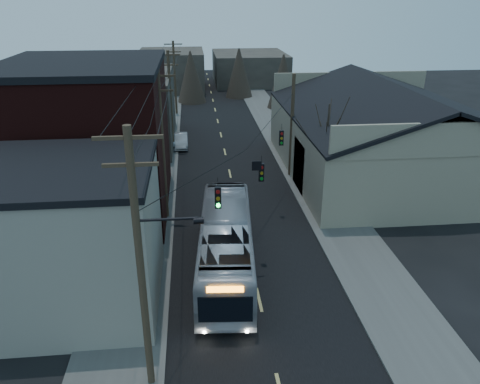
% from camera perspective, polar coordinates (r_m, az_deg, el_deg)
% --- Properties ---
extents(road_surface, '(9.00, 110.00, 0.02)m').
position_cam_1_polar(road_surface, '(43.84, -1.67, 4.11)').
color(road_surface, black).
rests_on(road_surface, ground).
extents(sidewalk_left, '(4.00, 110.00, 0.12)m').
position_cam_1_polar(sidewalk_left, '(43.86, -10.19, 3.82)').
color(sidewalk_left, '#474744').
rests_on(sidewalk_left, ground).
extents(sidewalk_right, '(4.00, 110.00, 0.12)m').
position_cam_1_polar(sidewalk_right, '(44.73, 6.68, 4.41)').
color(sidewalk_right, '#474744').
rests_on(sidewalk_right, ground).
extents(building_clapboard, '(8.00, 8.00, 7.00)m').
position_cam_1_polar(building_clapboard, '(23.80, -19.96, -5.29)').
color(building_clapboard, gray).
rests_on(building_clapboard, ground).
extents(building_brick, '(10.00, 12.00, 10.00)m').
position_cam_1_polar(building_brick, '(33.44, -17.87, 5.89)').
color(building_brick, black).
rests_on(building_brick, ground).
extents(building_left_far, '(9.00, 14.00, 7.00)m').
position_cam_1_polar(building_left_far, '(49.00, -13.58, 9.76)').
color(building_left_far, '#312B27').
rests_on(building_left_far, ground).
extents(warehouse, '(16.16, 20.60, 7.73)m').
position_cam_1_polar(warehouse, '(41.35, 17.20, 5.80)').
color(warehouse, '#7D755B').
rests_on(warehouse, ground).
extents(building_far_left, '(10.00, 12.00, 6.00)m').
position_cam_1_polar(building_far_left, '(77.24, -8.31, 14.46)').
color(building_far_left, '#312B27').
rests_on(building_far_left, ground).
extents(building_far_right, '(12.00, 14.00, 5.00)m').
position_cam_1_polar(building_far_right, '(82.80, 1.16, 14.90)').
color(building_far_right, '#312B27').
rests_on(building_far_right, ground).
extents(bare_tree, '(0.40, 0.40, 7.20)m').
position_cam_1_polar(bare_tree, '(34.44, 10.42, 4.67)').
color(bare_tree, black).
rests_on(bare_tree, ground).
extents(utility_lines, '(11.24, 45.28, 10.50)m').
position_cam_1_polar(utility_lines, '(36.69, -5.97, 8.27)').
color(utility_lines, '#382B1E').
rests_on(utility_lines, ground).
extents(bus, '(3.66, 11.92, 3.27)m').
position_cam_1_polar(bus, '(25.66, -1.72, -6.38)').
color(bus, '#A9ACB5').
rests_on(bus, ground).
extents(parked_car, '(1.49, 4.09, 1.34)m').
position_cam_1_polar(parked_car, '(47.44, -7.27, 6.25)').
color(parked_car, '#999AA0').
rests_on(parked_car, ground).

